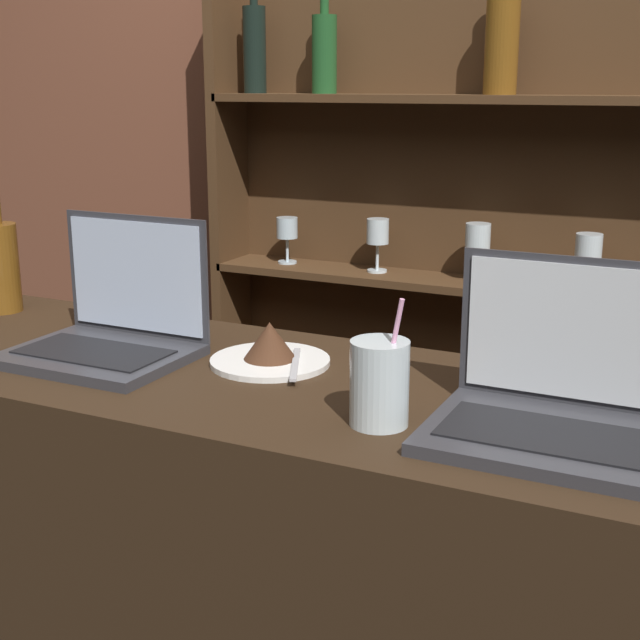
# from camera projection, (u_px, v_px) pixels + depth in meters

# --- Properties ---
(back_wall) EXTENTS (7.00, 0.06, 2.70)m
(back_wall) POSITION_uv_depth(u_px,v_px,m) (448.00, 137.00, 2.29)
(back_wall) COLOR brown
(back_wall) RESTS_ON ground_plane
(back_shelf) EXTENTS (1.45, 0.18, 1.81)m
(back_shelf) POSITION_uv_depth(u_px,v_px,m) (479.00, 296.00, 2.27)
(back_shelf) COLOR #472D19
(back_shelf) RESTS_ON ground_plane
(laptop_near) EXTENTS (0.30, 0.24, 0.24)m
(laptop_near) POSITION_uv_depth(u_px,v_px,m) (112.00, 326.00, 1.57)
(laptop_near) COLOR #333338
(laptop_near) RESTS_ON bar_counter
(laptop_far) EXTENTS (0.32, 0.25, 0.23)m
(laptop_far) POSITION_uv_depth(u_px,v_px,m) (555.00, 400.00, 1.21)
(laptop_far) COLOR #333338
(laptop_far) RESTS_ON bar_counter
(cake_plate) EXTENTS (0.21, 0.21, 0.07)m
(cake_plate) POSITION_uv_depth(u_px,v_px,m) (270.00, 350.00, 1.52)
(cake_plate) COLOR white
(cake_plate) RESTS_ON bar_counter
(water_glass) EXTENTS (0.08, 0.08, 0.19)m
(water_glass) POSITION_uv_depth(u_px,v_px,m) (380.00, 383.00, 1.24)
(water_glass) COLOR silver
(water_glass) RESTS_ON bar_counter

